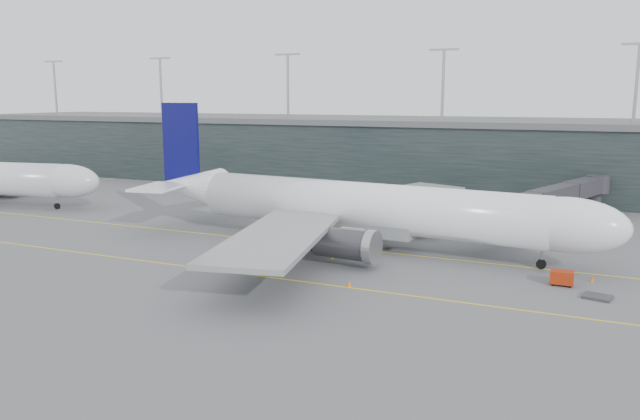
% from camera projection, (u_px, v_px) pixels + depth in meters
% --- Properties ---
extents(ground, '(320.00, 320.00, 0.00)m').
position_uv_depth(ground, '(326.00, 239.00, 88.39)').
color(ground, '#58585D').
rests_on(ground, ground).
extents(taxiline_a, '(160.00, 0.25, 0.02)m').
position_uv_depth(taxiline_a, '(314.00, 245.00, 84.79)').
color(taxiline_a, yellow).
rests_on(taxiline_a, ground).
extents(taxiline_b, '(160.00, 0.25, 0.02)m').
position_uv_depth(taxiline_b, '(256.00, 275.00, 70.39)').
color(taxiline_b, yellow).
rests_on(taxiline_b, ground).
extents(taxiline_lead_main, '(0.25, 60.00, 0.02)m').
position_uv_depth(taxiline_lead_main, '(400.00, 217.00, 104.40)').
color(taxiline_lead_main, yellow).
rests_on(taxiline_lead_main, ground).
extents(taxiline_lead_adj, '(0.25, 60.00, 0.02)m').
position_uv_depth(taxiline_lead_adj, '(47.00, 189.00, 136.21)').
color(taxiline_lead_adj, yellow).
rests_on(taxiline_lead_adj, ground).
extents(terminal, '(240.00, 36.00, 29.00)m').
position_uv_depth(terminal, '(429.00, 153.00, 139.22)').
color(terminal, black).
rests_on(terminal, ground).
extents(main_aircraft, '(67.83, 63.54, 19.01)m').
position_uv_depth(main_aircraft, '(361.00, 208.00, 83.16)').
color(main_aircraft, white).
rests_on(main_aircraft, ground).
extents(jet_bridge, '(17.41, 43.48, 6.51)m').
position_uv_depth(jet_bridge, '(544.00, 194.00, 97.71)').
color(jet_bridge, '#303035').
rests_on(jet_bridge, ground).
extents(gse_cart, '(2.34, 1.49, 1.59)m').
position_uv_depth(gse_cart, '(562.00, 277.00, 66.58)').
color(gse_cart, '#9D260B').
rests_on(gse_cart, ground).
extents(baggage_dolly, '(3.04, 2.63, 0.26)m').
position_uv_depth(baggage_dolly, '(597.00, 297.00, 62.45)').
color(baggage_dolly, '#36363B').
rests_on(baggage_dolly, ground).
extents(uld_a, '(2.16, 1.74, 1.95)m').
position_uv_depth(uld_a, '(316.00, 216.00, 99.89)').
color(uld_a, '#38383D').
rests_on(uld_a, ground).
extents(uld_b, '(2.16, 1.78, 1.88)m').
position_uv_depth(uld_b, '(345.00, 217.00, 99.81)').
color(uld_b, '#38383D').
rests_on(uld_b, ground).
extents(uld_c, '(2.57, 2.29, 1.95)m').
position_uv_depth(uld_c, '(350.00, 217.00, 98.94)').
color(uld_c, '#38383D').
rests_on(uld_c, ground).
extents(cone_nose, '(0.42, 0.42, 0.67)m').
position_uv_depth(cone_nose, '(592.00, 279.00, 67.95)').
color(cone_nose, orange).
rests_on(cone_nose, ground).
extents(cone_wing_stbd, '(0.45, 0.45, 0.72)m').
position_uv_depth(cone_wing_stbd, '(349.00, 284.00, 66.09)').
color(cone_wing_stbd, orange).
rests_on(cone_wing_stbd, ground).
extents(cone_wing_port, '(0.40, 0.40, 0.63)m').
position_uv_depth(cone_wing_port, '(422.00, 228.00, 94.62)').
color(cone_wing_port, orange).
rests_on(cone_wing_port, ground).
extents(cone_tail, '(0.47, 0.47, 0.75)m').
position_uv_depth(cone_tail, '(223.00, 243.00, 84.47)').
color(cone_tail, '#F74C0D').
rests_on(cone_tail, ground).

